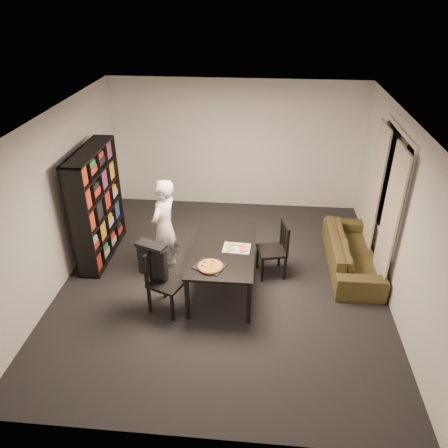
# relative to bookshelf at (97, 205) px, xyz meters

# --- Properties ---
(room) EXTENTS (5.01, 5.51, 2.61)m
(room) POSITION_rel_bookshelf_xyz_m (2.16, -0.60, 0.35)
(room) COLOR black
(room) RESTS_ON ground
(window_pane) EXTENTS (0.02, 1.40, 1.60)m
(window_pane) POSITION_rel_bookshelf_xyz_m (4.64, -0.00, 0.55)
(window_pane) COLOR black
(window_pane) RESTS_ON room
(window_frame) EXTENTS (0.03, 1.52, 1.72)m
(window_frame) POSITION_rel_bookshelf_xyz_m (4.64, -0.00, 0.55)
(window_frame) COLOR white
(window_frame) RESTS_ON room
(curtain_left) EXTENTS (0.03, 0.70, 2.25)m
(curtain_left) POSITION_rel_bookshelf_xyz_m (4.56, -0.52, 0.20)
(curtain_left) COLOR beige
(curtain_left) RESTS_ON room
(curtain_right) EXTENTS (0.03, 0.70, 2.25)m
(curtain_right) POSITION_rel_bookshelf_xyz_m (4.56, 0.52, 0.20)
(curtain_right) COLOR beige
(curtain_right) RESTS_ON room
(bookshelf) EXTENTS (0.35, 1.50, 1.90)m
(bookshelf) POSITION_rel_bookshelf_xyz_m (0.00, 0.00, 0.00)
(bookshelf) COLOR black
(bookshelf) RESTS_ON room
(dining_table) EXTENTS (0.95, 1.71, 0.71)m
(dining_table) POSITION_rel_bookshelf_xyz_m (2.17, -0.72, -0.30)
(dining_table) COLOR black
(dining_table) RESTS_ON room
(chair_left) EXTENTS (0.59, 0.59, 0.97)m
(chair_left) POSITION_rel_bookshelf_xyz_m (1.35, -1.30, -0.40)
(chair_left) COLOR black
(chair_left) RESTS_ON room
(chair_right) EXTENTS (0.51, 0.51, 0.92)m
(chair_right) POSITION_rel_bookshelf_xyz_m (2.99, -0.31, -0.43)
(chair_right) COLOR black
(chair_right) RESTS_ON room
(draped_jacket) EXTENTS (0.47, 0.33, 0.54)m
(draped_jacket) POSITION_rel_bookshelf_xyz_m (1.22, -1.25, -0.15)
(draped_jacket) COLOR black
(draped_jacket) RESTS_ON chair_left
(person) EXTENTS (0.55, 0.68, 1.61)m
(person) POSITION_rel_bookshelf_xyz_m (1.20, -0.38, -0.15)
(person) COLOR white
(person) RESTS_ON room
(baking_tray) EXTENTS (0.49, 0.45, 0.01)m
(baking_tray) POSITION_rel_bookshelf_xyz_m (2.03, -1.24, -0.23)
(baking_tray) COLOR black
(baking_tray) RESTS_ON dining_table
(pepperoni_pizza) EXTENTS (0.35, 0.35, 0.03)m
(pepperoni_pizza) POSITION_rel_bookshelf_xyz_m (2.04, -1.27, -0.21)
(pepperoni_pizza) COLOR olive
(pepperoni_pizza) RESTS_ON dining_table
(kitchen_towel) EXTENTS (0.42, 0.32, 0.01)m
(kitchen_towel) POSITION_rel_bookshelf_xyz_m (2.37, -0.74, -0.23)
(kitchen_towel) COLOR white
(kitchen_towel) RESTS_ON dining_table
(pizza_slices) EXTENTS (0.44, 0.40, 0.01)m
(pizza_slices) POSITION_rel_bookshelf_xyz_m (2.36, -0.74, -0.22)
(pizza_slices) COLOR gold
(pizza_slices) RESTS_ON dining_table
(sofa) EXTENTS (0.76, 1.93, 0.56)m
(sofa) POSITION_rel_bookshelf_xyz_m (4.24, -0.02, -0.67)
(sofa) COLOR #3C2F18
(sofa) RESTS_ON room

